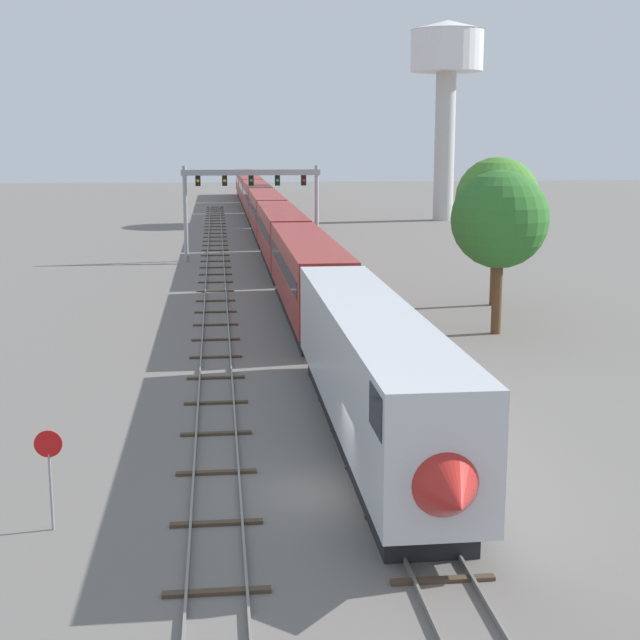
{
  "coord_description": "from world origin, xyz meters",
  "views": [
    {
      "loc": [
        -3.31,
        -26.31,
        10.67
      ],
      "look_at": [
        1.0,
        12.0,
        3.0
      ],
      "focal_mm": 51.55,
      "sensor_mm": 36.0,
      "label": 1
    }
  ],
  "objects_px": {
    "passenger_train": "(266,213)",
    "stop_sign": "(49,466)",
    "trackside_tree_mid": "(500,220)",
    "trackside_tree_left": "(497,200)",
    "signal_gantry": "(251,191)",
    "water_tower": "(447,65)"
  },
  "relations": [
    {
      "from": "stop_sign",
      "to": "trackside_tree_mid",
      "type": "relative_size",
      "value": 0.32
    },
    {
      "from": "trackside_tree_mid",
      "to": "trackside_tree_left",
      "type": "bearing_deg",
      "value": 73.78
    },
    {
      "from": "stop_sign",
      "to": "passenger_train",
      "type": "bearing_deg",
      "value": 82.43
    },
    {
      "from": "signal_gantry",
      "to": "trackside_tree_left",
      "type": "relative_size",
      "value": 1.27
    },
    {
      "from": "signal_gantry",
      "to": "trackside_tree_left",
      "type": "bearing_deg",
      "value": -58.43
    },
    {
      "from": "signal_gantry",
      "to": "trackside_tree_mid",
      "type": "bearing_deg",
      "value": -69.43
    },
    {
      "from": "trackside_tree_mid",
      "to": "stop_sign",
      "type": "bearing_deg",
      "value": -129.81
    },
    {
      "from": "water_tower",
      "to": "trackside_tree_left",
      "type": "height_order",
      "value": "water_tower"
    },
    {
      "from": "passenger_train",
      "to": "trackside_tree_mid",
      "type": "bearing_deg",
      "value": -79.03
    },
    {
      "from": "water_tower",
      "to": "trackside_tree_mid",
      "type": "xyz_separation_m",
      "value": [
        -14.33,
        -70.1,
        -13.41
      ]
    },
    {
      "from": "passenger_train",
      "to": "stop_sign",
      "type": "distance_m",
      "value": 75.96
    },
    {
      "from": "signal_gantry",
      "to": "stop_sign",
      "type": "xyz_separation_m",
      "value": [
        -7.75,
        -56.46,
        -4.22
      ]
    },
    {
      "from": "water_tower",
      "to": "trackside_tree_left",
      "type": "xyz_separation_m",
      "value": [
        -11.83,
        -61.51,
        -12.92
      ]
    },
    {
      "from": "signal_gantry",
      "to": "stop_sign",
      "type": "height_order",
      "value": "signal_gantry"
    },
    {
      "from": "stop_sign",
      "to": "trackside_tree_left",
      "type": "distance_m",
      "value": 39.83
    },
    {
      "from": "stop_sign",
      "to": "trackside_tree_left",
      "type": "height_order",
      "value": "trackside_tree_left"
    },
    {
      "from": "water_tower",
      "to": "stop_sign",
      "type": "height_order",
      "value": "water_tower"
    },
    {
      "from": "water_tower",
      "to": "trackside_tree_mid",
      "type": "distance_m",
      "value": 72.79
    },
    {
      "from": "stop_sign",
      "to": "trackside_tree_left",
      "type": "bearing_deg",
      "value": 55.38
    },
    {
      "from": "passenger_train",
      "to": "trackside_tree_mid",
      "type": "relative_size",
      "value": 17.71
    },
    {
      "from": "passenger_train",
      "to": "trackside_tree_left",
      "type": "bearing_deg",
      "value": -73.76
    },
    {
      "from": "passenger_train",
      "to": "water_tower",
      "type": "distance_m",
      "value": 35.12
    }
  ]
}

